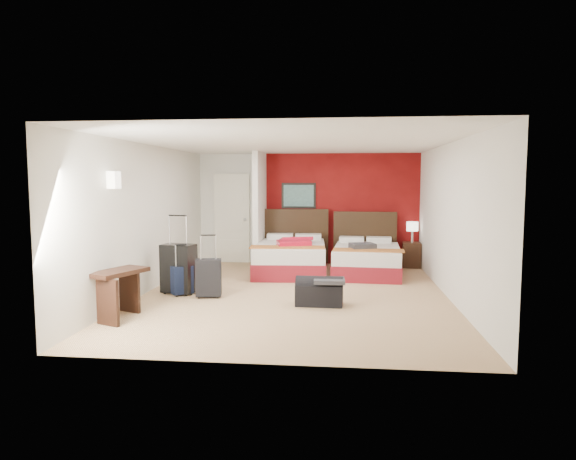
# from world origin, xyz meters

# --- Properties ---
(ground) EXTENTS (6.50, 6.50, 0.00)m
(ground) POSITION_xyz_m (0.00, 0.00, 0.00)
(ground) COLOR #D3AF82
(ground) RESTS_ON ground
(room_walls) EXTENTS (5.02, 6.52, 2.50)m
(room_walls) POSITION_xyz_m (-1.40, 1.42, 1.26)
(room_walls) COLOR silver
(room_walls) RESTS_ON ground
(red_accent_panel) EXTENTS (3.50, 0.04, 2.50)m
(red_accent_panel) POSITION_xyz_m (0.75, 3.23, 1.25)
(red_accent_panel) COLOR maroon
(red_accent_panel) RESTS_ON ground
(partition_wall) EXTENTS (0.12, 1.20, 2.50)m
(partition_wall) POSITION_xyz_m (-1.00, 2.61, 1.25)
(partition_wall) COLOR silver
(partition_wall) RESTS_ON ground
(entry_door) EXTENTS (0.82, 0.06, 2.05)m
(entry_door) POSITION_xyz_m (-1.75, 3.20, 1.02)
(entry_door) COLOR silver
(entry_door) RESTS_ON ground
(bed_left) EXTENTS (1.53, 2.10, 0.61)m
(bed_left) POSITION_xyz_m (-0.26, 1.94, 0.30)
(bed_left) COLOR white
(bed_left) RESTS_ON ground
(bed_right) EXTENTS (1.42, 1.95, 0.56)m
(bed_right) POSITION_xyz_m (1.29, 1.94, 0.28)
(bed_right) COLOR white
(bed_right) RESTS_ON ground
(red_suitcase_open) EXTENTS (0.86, 1.02, 0.11)m
(red_suitcase_open) POSITION_xyz_m (-0.16, 1.84, 0.66)
(red_suitcase_open) COLOR #B10F28
(red_suitcase_open) RESTS_ON bed_left
(jacket_bundle) EXTENTS (0.55, 0.49, 0.11)m
(jacket_bundle) POSITION_xyz_m (1.19, 1.64, 0.62)
(jacket_bundle) COLOR #37383C
(jacket_bundle) RESTS_ON bed_right
(nightstand) EXTENTS (0.43, 0.43, 0.55)m
(nightstand) POSITION_xyz_m (2.31, 2.92, 0.27)
(nightstand) COLOR #331C11
(nightstand) RESTS_ON ground
(table_lamp) EXTENTS (0.33, 0.33, 0.45)m
(table_lamp) POSITION_xyz_m (2.31, 2.92, 0.77)
(table_lamp) COLOR silver
(table_lamp) RESTS_ON nightstand
(suitcase_black) EXTENTS (0.60, 0.44, 0.80)m
(suitcase_black) POSITION_xyz_m (-1.93, -0.14, 0.40)
(suitcase_black) COLOR black
(suitcase_black) RESTS_ON ground
(suitcase_charcoal) EXTENTS (0.44, 0.32, 0.60)m
(suitcase_charcoal) POSITION_xyz_m (-1.36, -0.36, 0.30)
(suitcase_charcoal) COLOR black
(suitcase_charcoal) RESTS_ON ground
(suitcase_navy) EXTENTS (0.38, 0.36, 0.46)m
(suitcase_navy) POSITION_xyz_m (-1.84, -0.26, 0.23)
(suitcase_navy) COLOR black
(suitcase_navy) RESTS_ON ground
(duffel_bag) EXTENTS (0.72, 0.40, 0.36)m
(duffel_bag) POSITION_xyz_m (0.45, -0.68, 0.18)
(duffel_bag) COLOR black
(duffel_bag) RESTS_ON ground
(jacket_draped) EXTENTS (0.48, 0.41, 0.06)m
(jacket_draped) POSITION_xyz_m (0.60, -0.73, 0.39)
(jacket_draped) COLOR #37383C
(jacket_draped) RESTS_ON duffel_bag
(desk) EXTENTS (0.68, 0.90, 0.68)m
(desk) POSITION_xyz_m (-2.26, -1.72, 0.34)
(desk) COLOR black
(desk) RESTS_ON ground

